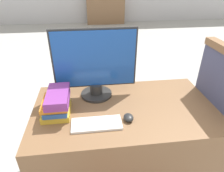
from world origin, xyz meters
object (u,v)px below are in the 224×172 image
at_px(mouse, 129,118).
at_px(book_stack, 57,104).
at_px(keyboard, 97,124).
at_px(monitor, 95,65).

relative_size(mouse, book_stack, 0.31).
bearing_deg(mouse, keyboard, -173.64).
bearing_deg(mouse, monitor, 119.84).
xyz_separation_m(mouse, book_stack, (-0.47, 0.13, 0.06)).
bearing_deg(keyboard, mouse, 6.36).
xyz_separation_m(keyboard, mouse, (0.21, 0.02, 0.01)).
distance_m(monitor, book_stack, 0.39).
distance_m(monitor, mouse, 0.46).
bearing_deg(book_stack, keyboard, -30.99).
bearing_deg(monitor, book_stack, -143.17).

